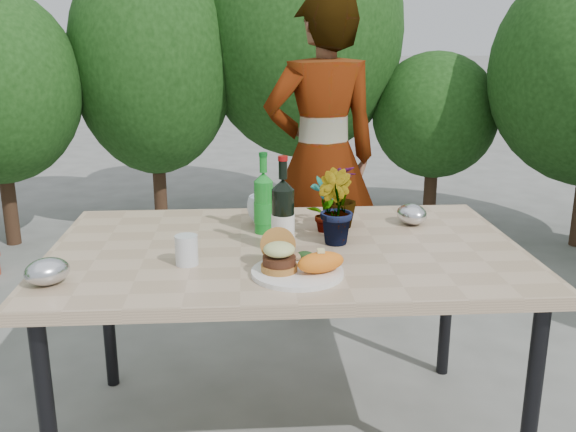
{
  "coord_description": "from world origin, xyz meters",
  "views": [
    {
      "loc": [
        -0.13,
        -2.08,
        1.45
      ],
      "look_at": [
        0.0,
        -0.08,
        0.88
      ],
      "focal_mm": 40.0,
      "sensor_mm": 36.0,
      "label": 1
    }
  ],
  "objects": [
    {
      "name": "plastic_cup",
      "position": [
        -0.32,
        -0.16,
        0.8
      ],
      "size": [
        0.07,
        0.07,
        0.09
      ],
      "primitive_type": "cylinder",
      "color": "silver",
      "rests_on": "patio_table"
    },
    {
      "name": "patio_table",
      "position": [
        0.0,
        0.0,
        0.69
      ],
      "size": [
        1.6,
        1.0,
        0.75
      ],
      "color": "tan",
      "rests_on": "ground"
    },
    {
      "name": "shrub_hedge",
      "position": [
        0.19,
        1.7,
        1.18
      ],
      "size": [
        6.94,
        5.2,
        2.45
      ],
      "color": "#382316",
      "rests_on": "ground"
    },
    {
      "name": "foil_packet_right",
      "position": [
        0.49,
        0.23,
        0.79
      ],
      "size": [
        0.14,
        0.16,
        0.08
      ],
      "primitive_type": "ellipsoid",
      "rotation": [
        0.0,
        0.0,
        1.84
      ],
      "color": "silver",
      "rests_on": "patio_table"
    },
    {
      "name": "sweet_potato",
      "position": [
        0.08,
        -0.29,
        0.8
      ],
      "size": [
        0.17,
        0.12,
        0.06
      ],
      "primitive_type": "ellipsoid",
      "rotation": [
        0.0,
        0.0,
        0.35
      ],
      "color": "orange",
      "rests_on": "dinner_plate"
    },
    {
      "name": "seedling_right",
      "position": [
        0.21,
        0.22,
        0.87
      ],
      "size": [
        0.17,
        0.17,
        0.24
      ],
      "primitive_type": "imported",
      "rotation": [
        0.0,
        0.0,
        3.51
      ],
      "color": "#25501B",
      "rests_on": "patio_table"
    },
    {
      "name": "person",
      "position": [
        0.26,
        1.15,
        0.83
      ],
      "size": [
        0.67,
        0.51,
        1.66
      ],
      "primitive_type": "imported",
      "rotation": [
        0.0,
        0.0,
        3.33
      ],
      "color": "#8F5747",
      "rests_on": "ground"
    },
    {
      "name": "grilled_veg",
      "position": [
        0.03,
        -0.18,
        0.78
      ],
      "size": [
        0.08,
        0.05,
        0.03
      ],
      "color": "olive",
      "rests_on": "dinner_plate"
    },
    {
      "name": "wine_bottle",
      "position": [
        -0.01,
        -0.05,
        0.87
      ],
      "size": [
        0.08,
        0.08,
        0.32
      ],
      "rotation": [
        0.0,
        0.0,
        0.11
      ],
      "color": "black",
      "rests_on": "patio_table"
    },
    {
      "name": "seedling_left",
      "position": [
        0.14,
        0.15,
        0.85
      ],
      "size": [
        0.13,
        0.12,
        0.2
      ],
      "primitive_type": "imported",
      "rotation": [
        0.0,
        0.0,
        0.67
      ],
      "color": "#28571D",
      "rests_on": "patio_table"
    },
    {
      "name": "dinner_plate",
      "position": [
        0.02,
        -0.27,
        0.76
      ],
      "size": [
        0.28,
        0.28,
        0.01
      ],
      "primitive_type": "cylinder",
      "color": "white",
      "rests_on": "patio_table"
    },
    {
      "name": "foil_packet_left",
      "position": [
        -0.71,
        -0.3,
        0.79
      ],
      "size": [
        0.17,
        0.17,
        0.08
      ],
      "primitive_type": "ellipsoid",
      "rotation": [
        0.0,
        0.0,
        0.72
      ],
      "color": "silver",
      "rests_on": "patio_table"
    },
    {
      "name": "burger_stack",
      "position": [
        -0.04,
        -0.25,
        0.81
      ],
      "size": [
        0.11,
        0.16,
        0.11
      ],
      "color": "#B7722D",
      "rests_on": "dinner_plate"
    },
    {
      "name": "sparkling_water",
      "position": [
        -0.07,
        0.16,
        0.86
      ],
      "size": [
        0.07,
        0.07,
        0.3
      ],
      "rotation": [
        0.0,
        0.0,
        0.0
      ],
      "color": "#178223",
      "rests_on": "patio_table"
    },
    {
      "name": "seedling_mid",
      "position": [
        0.17,
        0.03,
        0.88
      ],
      "size": [
        0.17,
        0.18,
        0.26
      ],
      "primitive_type": "imported",
      "rotation": [
        0.0,
        0.0,
        2.06
      ],
      "color": "#2F6020",
      "rests_on": "patio_table"
    },
    {
      "name": "blue_bowl",
      "position": [
        -0.06,
        0.27,
        0.8
      ],
      "size": [
        0.15,
        0.15,
        0.11
      ],
      "primitive_type": "imported",
      "rotation": [
        0.0,
        0.0,
        0.05
      ],
      "color": "silver",
      "rests_on": "patio_table"
    }
  ]
}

